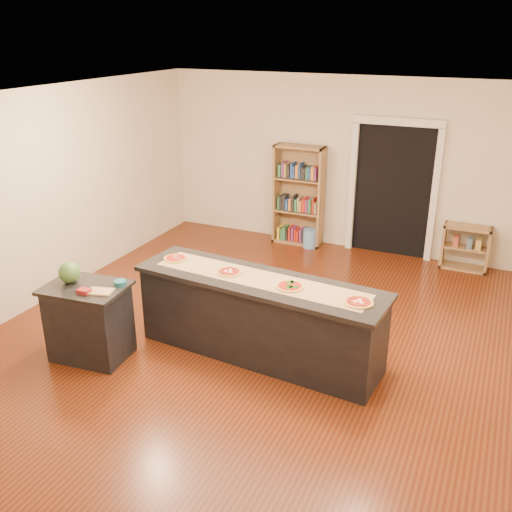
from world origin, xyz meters
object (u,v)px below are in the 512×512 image
at_px(kitchen_island, 259,317).
at_px(watermelon, 69,272).
at_px(waste_bin, 310,239).
at_px(bookshelf, 298,196).
at_px(low_shelf, 466,248).
at_px(side_counter, 89,321).

distance_m(kitchen_island, watermelon, 2.14).
bearing_deg(kitchen_island, waste_bin, 104.57).
relative_size(bookshelf, waste_bin, 5.28).
bearing_deg(low_shelf, bookshelf, -179.98).
relative_size(kitchen_island, bookshelf, 1.69).
bearing_deg(low_shelf, kitchen_island, -117.56).
xyz_separation_m(low_shelf, watermelon, (-3.78, -4.36, 0.65)).
xyz_separation_m(bookshelf, watermelon, (-1.05, -4.36, 0.15)).
distance_m(low_shelf, watermelon, 5.81).
height_order(waste_bin, watermelon, watermelon).
relative_size(kitchen_island, waste_bin, 8.93).
bearing_deg(waste_bin, kitchen_island, -80.05).
bearing_deg(watermelon, kitchen_island, 22.50).
xyz_separation_m(side_counter, watermelon, (-0.21, 0.01, 0.55)).
distance_m(side_counter, watermelon, 0.59).
bearing_deg(kitchen_island, low_shelf, 67.06).
xyz_separation_m(side_counter, low_shelf, (3.57, 4.38, -0.09)).
bearing_deg(watermelon, side_counter, -3.94).
height_order(side_counter, waste_bin, side_counter).
distance_m(bookshelf, watermelon, 4.49).
height_order(side_counter, bookshelf, bookshelf).
distance_m(side_counter, low_shelf, 5.65).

